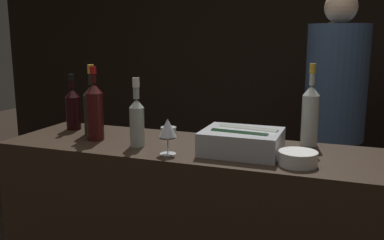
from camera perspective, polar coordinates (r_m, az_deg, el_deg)
wall_back_chalkboard at (r=4.26m, az=11.14°, el=9.16°), size 6.40×0.06×2.80m
ice_bin_with_bottles at (r=1.90m, az=6.71°, el=-2.75°), size 0.34×0.28×0.11m
bowl_white at (r=1.77m, az=13.94°, el=-4.92°), size 0.16×0.16×0.06m
wine_glass at (r=1.86m, az=-3.26°, el=-1.19°), size 0.08×0.08×0.16m
candle_votive at (r=2.20m, az=-3.16°, el=-1.58°), size 0.08×0.08×0.05m
champagne_bottle at (r=2.28m, az=-13.15°, el=1.62°), size 0.09×0.09×0.37m
white_wine_bottle at (r=2.00m, az=-7.36°, el=0.16°), size 0.07×0.07×0.32m
red_wine_bottle_black_foil at (r=2.44m, az=-15.58°, el=1.63°), size 0.08×0.08×0.31m
red_wine_bottle_tall at (r=2.16m, az=-12.84°, el=1.32°), size 0.08×0.08×0.37m
rose_wine_bottle at (r=2.08m, az=15.49°, el=0.87°), size 0.08×0.08×0.39m
person_in_hoodie at (r=3.55m, az=17.70°, el=0.58°), size 0.34×0.34×1.64m
person_blond_tee at (r=3.04m, az=18.40°, el=0.67°), size 0.40×0.40×1.82m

